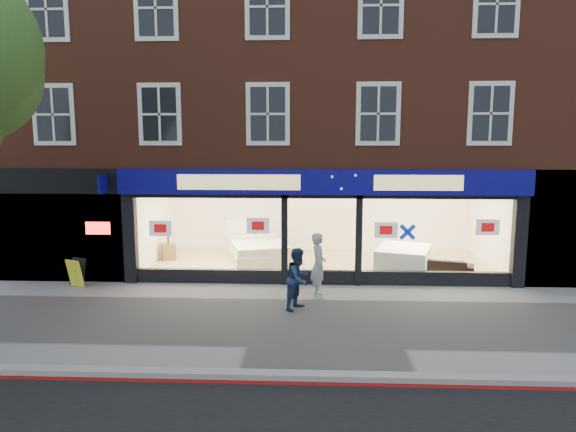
# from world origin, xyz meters

# --- Properties ---
(ground) EXTENTS (120.00, 120.00, 0.00)m
(ground) POSITION_xyz_m (0.00, 0.00, 0.00)
(ground) COLOR gray
(ground) RESTS_ON ground
(kerb_line) EXTENTS (60.00, 0.10, 0.01)m
(kerb_line) POSITION_xyz_m (0.00, -3.10, 0.01)
(kerb_line) COLOR #8C0A07
(kerb_line) RESTS_ON ground
(kerb_stone) EXTENTS (60.00, 0.25, 0.12)m
(kerb_stone) POSITION_xyz_m (0.00, -2.90, 0.06)
(kerb_stone) COLOR gray
(kerb_stone) RESTS_ON ground
(showroom_floor) EXTENTS (11.00, 4.50, 0.10)m
(showroom_floor) POSITION_xyz_m (0.00, 5.25, 0.05)
(showroom_floor) COLOR tan
(showroom_floor) RESTS_ON ground
(building) EXTENTS (19.00, 8.26, 10.30)m
(building) POSITION_xyz_m (-0.02, 6.93, 6.67)
(building) COLOR brown
(building) RESTS_ON ground
(display_bed) EXTENTS (2.37, 2.64, 1.26)m
(display_bed) POSITION_xyz_m (-2.04, 5.45, 0.45)
(display_bed) COLOR beige
(display_bed) RESTS_ON showroom_floor
(bedside_table) EXTENTS (0.59, 0.59, 0.55)m
(bedside_table) POSITION_xyz_m (-5.10, 5.49, 0.38)
(bedside_table) COLOR brown
(bedside_table) RESTS_ON showroom_floor
(mattress_stack) EXTENTS (2.00, 2.25, 0.74)m
(mattress_stack) POSITION_xyz_m (2.55, 4.29, 0.47)
(mattress_stack) COLOR white
(mattress_stack) RESTS_ON showroom_floor
(sofa) EXTENTS (1.81, 1.13, 0.49)m
(sofa) POSITION_xyz_m (3.70, 3.90, 0.35)
(sofa) COLOR black
(sofa) RESTS_ON showroom_floor
(a_board) EXTENTS (0.61, 0.52, 0.80)m
(a_board) POSITION_xyz_m (-6.90, 2.52, 0.40)
(a_board) COLOR yellow
(a_board) RESTS_ON ground
(pedestrian_grey) EXTENTS (0.49, 0.67, 1.70)m
(pedestrian_grey) POSITION_xyz_m (-0.10, 1.88, 0.85)
(pedestrian_grey) COLOR #A9AAB0
(pedestrian_grey) RESTS_ON ground
(pedestrian_blue) EXTENTS (0.87, 0.93, 1.52)m
(pedestrian_blue) POSITION_xyz_m (-0.60, 0.85, 0.76)
(pedestrian_blue) COLOR #1B2C4D
(pedestrian_blue) RESTS_ON ground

